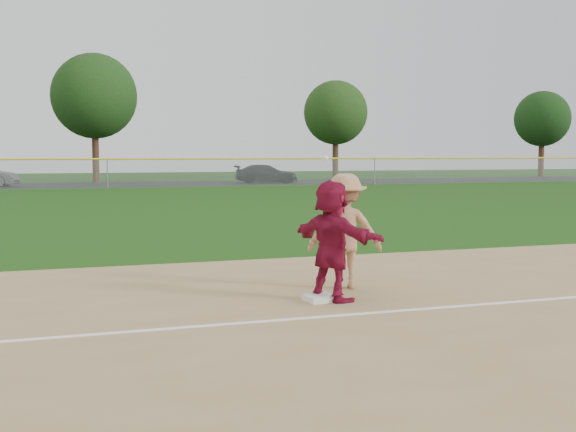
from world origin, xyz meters
name	(u,v)px	position (x,y,z in m)	size (l,w,h in m)	color
ground	(318,306)	(0.00, 0.00, 0.00)	(160.00, 160.00, 0.00)	#18430C
foul_line	(338,315)	(0.00, -0.80, 0.03)	(60.00, 0.10, 0.01)	white
parking_asphalt	(101,185)	(0.00, 46.00, 0.01)	(120.00, 10.00, 0.01)	black
first_base	(320,298)	(0.13, 0.27, 0.07)	(0.44, 0.44, 0.10)	white
base_runner	(332,240)	(0.33, 0.28, 1.00)	(1.81, 0.58, 1.96)	maroon
car_right	(266,174)	(12.81, 45.04, 0.74)	(2.05, 5.04, 1.46)	black
first_base_play	(345,231)	(0.96, 1.20, 1.03)	(1.48, 1.13, 2.34)	#9D9D9F
outfield_fence	(107,160)	(0.00, 40.00, 1.96)	(110.00, 0.12, 110.00)	#999EA0
tree_2	(94,96)	(0.00, 51.50, 7.06)	(7.00, 7.00, 10.58)	#3D2416
tree_3	(336,113)	(22.00, 52.80, 6.16)	(6.00, 6.00, 9.19)	#3A2715
tree_4	(542,119)	(44.00, 51.20, 5.85)	(5.60, 5.60, 8.67)	#3C2315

